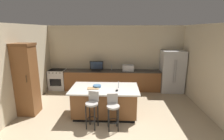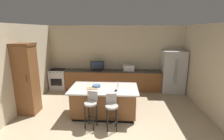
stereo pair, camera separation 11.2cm
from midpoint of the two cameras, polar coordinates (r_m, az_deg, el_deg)
The scene contains 17 objects.
wall_back at distance 7.68m, azimuth 0.64°, elevation 4.27°, with size 6.49×0.12×2.83m, color beige.
wall_left at distance 6.41m, azimuth -28.32°, elevation 0.79°, with size 0.12×4.79×2.83m, color beige.
wall_right at distance 6.21m, azimuth 29.33°, elevation 0.31°, with size 0.12×4.79×2.83m, color beige.
counter_back at distance 7.53m, azimuth -0.35°, elevation -3.45°, with size 4.19×0.62×0.89m.
kitchen_island at distance 5.37m, azimuth -3.07°, elevation -10.48°, with size 2.06×1.17×0.90m.
refrigerator at distance 7.69m, azimuth 19.20°, elevation -0.44°, with size 0.94×0.76×1.78m.
range_oven at distance 8.02m, azimuth -18.22°, elevation -3.04°, with size 0.71×0.63×0.91m.
cabinet_tower at distance 5.90m, azimuth -27.48°, elevation -2.54°, with size 0.60×0.59×2.25m.
microwave at distance 7.39m, azimuth 5.00°, elevation 0.78°, with size 0.48×0.36×0.26m, color #B7BABF.
tv_monitor at distance 7.38m, azimuth -5.66°, elevation 1.28°, with size 0.59×0.16×0.42m.
sink_faucet_back at distance 7.49m, azimuth -0.53°, elevation 0.92°, with size 0.02×0.02×0.24m, color #B2B2B7.
sink_faucet_island at distance 5.15m, azimuth 1.62°, elevation -4.95°, with size 0.02×0.02×0.22m, color #B2B2B7.
bar_stool_left at distance 4.71m, azimuth -7.38°, elevation -12.16°, with size 0.35×0.37×1.01m.
bar_stool_right at distance 4.61m, azimuth -0.39°, elevation -13.01°, with size 0.34×0.36×0.97m.
fruit_bowl at distance 5.28m, azimuth -5.71°, elevation -5.45°, with size 0.26×0.26×0.06m, color #3F668C.
cell_phone at distance 4.97m, azimuth 0.97°, elevation -6.95°, with size 0.07×0.15×0.01m, color black.
cutting_board at distance 5.17m, azimuth -7.04°, elevation -6.15°, with size 0.34×0.21×0.02m, color #A87F51.
Camera 1 is at (0.15, -3.19, 2.64)m, focal length 27.06 mm.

